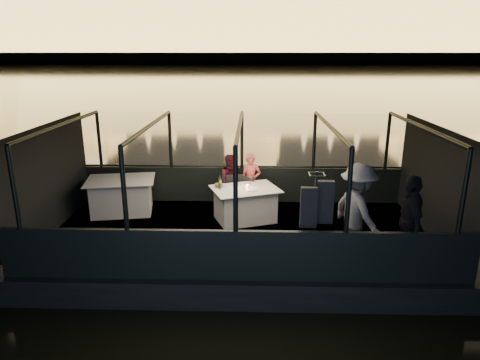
{
  "coord_description": "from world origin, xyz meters",
  "views": [
    {
      "loc": [
        0.26,
        -8.48,
        4.22
      ],
      "look_at": [
        0.0,
        0.4,
        1.55
      ],
      "focal_mm": 32.0,
      "sensor_mm": 36.0,
      "label": 1
    }
  ],
  "objects_px": {
    "passenger_dark": "(409,222)",
    "wine_bottle": "(220,182)",
    "chair_port_left": "(234,195)",
    "person_woman_coral": "(251,178)",
    "dining_table_aft": "(122,197)",
    "person_man_maroon": "(231,179)",
    "chair_port_right": "(246,195)",
    "coat_stand": "(314,223)",
    "dining_table_central": "(245,204)",
    "passenger_stripe": "(357,215)"
  },
  "relations": [
    {
      "from": "person_woman_coral",
      "to": "chair_port_right",
      "type": "bearing_deg",
      "value": -97.57
    },
    {
      "from": "chair_port_right",
      "to": "coat_stand",
      "type": "bearing_deg",
      "value": -41.58
    },
    {
      "from": "chair_port_left",
      "to": "passenger_dark",
      "type": "distance_m",
      "value": 4.13
    },
    {
      "from": "dining_table_aft",
      "to": "chair_port_left",
      "type": "relative_size",
      "value": 1.77
    },
    {
      "from": "person_man_maroon",
      "to": "passenger_stripe",
      "type": "distance_m",
      "value": 3.58
    },
    {
      "from": "passenger_stripe",
      "to": "wine_bottle",
      "type": "distance_m",
      "value": 3.2
    },
    {
      "from": "wine_bottle",
      "to": "passenger_stripe",
      "type": "bearing_deg",
      "value": -34.08
    },
    {
      "from": "person_man_maroon",
      "to": "passenger_dark",
      "type": "xyz_separation_m",
      "value": [
        3.27,
        -2.94,
        0.1
      ]
    },
    {
      "from": "coat_stand",
      "to": "wine_bottle",
      "type": "distance_m",
      "value": 2.92
    },
    {
      "from": "dining_table_central",
      "to": "dining_table_aft",
      "type": "relative_size",
      "value": 0.92
    },
    {
      "from": "dining_table_central",
      "to": "person_woman_coral",
      "type": "relative_size",
      "value": 1.07
    },
    {
      "from": "passenger_dark",
      "to": "dining_table_aft",
      "type": "bearing_deg",
      "value": -107.8
    },
    {
      "from": "dining_table_aft",
      "to": "person_woman_coral",
      "type": "relative_size",
      "value": 1.16
    },
    {
      "from": "coat_stand",
      "to": "passenger_dark",
      "type": "height_order",
      "value": "coat_stand"
    },
    {
      "from": "chair_port_left",
      "to": "chair_port_right",
      "type": "bearing_deg",
      "value": -10.11
    },
    {
      "from": "person_woman_coral",
      "to": "person_man_maroon",
      "type": "bearing_deg",
      "value": -165.27
    },
    {
      "from": "chair_port_right",
      "to": "person_woman_coral",
      "type": "xyz_separation_m",
      "value": [
        0.1,
        0.45,
        0.3
      ]
    },
    {
      "from": "chair_port_left",
      "to": "wine_bottle",
      "type": "relative_size",
      "value": 2.9
    },
    {
      "from": "dining_table_central",
      "to": "passenger_dark",
      "type": "height_order",
      "value": "passenger_dark"
    },
    {
      "from": "chair_port_right",
      "to": "person_man_maroon",
      "type": "height_order",
      "value": "person_man_maroon"
    },
    {
      "from": "dining_table_central",
      "to": "person_man_maroon",
      "type": "distance_m",
      "value": 0.97
    },
    {
      "from": "chair_port_left",
      "to": "coat_stand",
      "type": "xyz_separation_m",
      "value": [
        1.51,
        -2.78,
        0.45
      ]
    },
    {
      "from": "chair_port_left",
      "to": "person_woman_coral",
      "type": "height_order",
      "value": "person_woman_coral"
    },
    {
      "from": "passenger_dark",
      "to": "wine_bottle",
      "type": "distance_m",
      "value": 4.08
    },
    {
      "from": "person_man_maroon",
      "to": "passenger_dark",
      "type": "relative_size",
      "value": 0.79
    },
    {
      "from": "chair_port_right",
      "to": "person_woman_coral",
      "type": "bearing_deg",
      "value": 101.81
    },
    {
      "from": "coat_stand",
      "to": "passenger_dark",
      "type": "bearing_deg",
      "value": 6.71
    },
    {
      "from": "coat_stand",
      "to": "person_man_maroon",
      "type": "relative_size",
      "value": 1.35
    },
    {
      "from": "coat_stand",
      "to": "wine_bottle",
      "type": "bearing_deg",
      "value": 128.11
    },
    {
      "from": "chair_port_left",
      "to": "person_man_maroon",
      "type": "height_order",
      "value": "person_man_maroon"
    },
    {
      "from": "passenger_dark",
      "to": "wine_bottle",
      "type": "bearing_deg",
      "value": -115.63
    },
    {
      "from": "dining_table_central",
      "to": "passenger_stripe",
      "type": "bearing_deg",
      "value": -40.98
    },
    {
      "from": "dining_table_aft",
      "to": "coat_stand",
      "type": "bearing_deg",
      "value": -32.96
    },
    {
      "from": "dining_table_central",
      "to": "person_woman_coral",
      "type": "height_order",
      "value": "person_woman_coral"
    },
    {
      "from": "dining_table_central",
      "to": "chair_port_left",
      "type": "xyz_separation_m",
      "value": [
        -0.28,
        0.47,
        0.06
      ]
    },
    {
      "from": "chair_port_right",
      "to": "coat_stand",
      "type": "relative_size",
      "value": 0.47
    },
    {
      "from": "person_man_maroon",
      "to": "dining_table_central",
      "type": "bearing_deg",
      "value": -83.48
    },
    {
      "from": "person_man_maroon",
      "to": "passenger_stripe",
      "type": "relative_size",
      "value": 0.74
    },
    {
      "from": "dining_table_aft",
      "to": "wine_bottle",
      "type": "bearing_deg",
      "value": -9.91
    },
    {
      "from": "coat_stand",
      "to": "passenger_dark",
      "type": "relative_size",
      "value": 1.06
    },
    {
      "from": "dining_table_aft",
      "to": "passenger_dark",
      "type": "distance_m",
      "value": 6.41
    },
    {
      "from": "dining_table_central",
      "to": "person_woman_coral",
      "type": "xyz_separation_m",
      "value": [
        0.12,
        0.9,
        0.36
      ]
    },
    {
      "from": "dining_table_central",
      "to": "chair_port_left",
      "type": "bearing_deg",
      "value": 120.48
    },
    {
      "from": "dining_table_aft",
      "to": "person_man_maroon",
      "type": "height_order",
      "value": "person_man_maroon"
    },
    {
      "from": "coat_stand",
      "to": "passenger_dark",
      "type": "xyz_separation_m",
      "value": [
        1.69,
        0.2,
        -0.05
      ]
    },
    {
      "from": "person_woman_coral",
      "to": "passenger_stripe",
      "type": "xyz_separation_m",
      "value": [
        1.96,
        -2.71,
        0.1
      ]
    },
    {
      "from": "person_man_maroon",
      "to": "wine_bottle",
      "type": "bearing_deg",
      "value": -121.42
    },
    {
      "from": "dining_table_central",
      "to": "person_man_maroon",
      "type": "relative_size",
      "value": 1.08
    },
    {
      "from": "wine_bottle",
      "to": "person_man_maroon",
      "type": "bearing_deg",
      "value": 75.19
    },
    {
      "from": "dining_table_aft",
      "to": "wine_bottle",
      "type": "distance_m",
      "value": 2.48
    }
  ]
}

